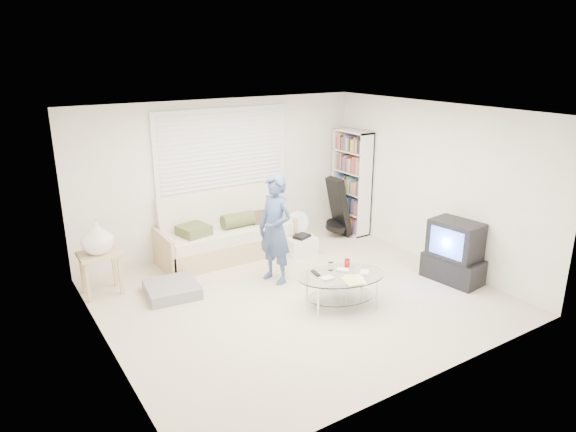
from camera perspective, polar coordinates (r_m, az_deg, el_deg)
ground at (r=7.11m, az=1.15°, el=-8.98°), size 5.00×5.00×0.00m
room_shell at (r=6.93m, az=-0.98°, el=4.67°), size 5.02×4.52×2.51m
window_blinds at (r=8.43m, az=-7.19°, el=6.35°), size 2.32×0.08×1.62m
futon_sofa at (r=8.40m, az=-6.91°, el=-2.18°), size 2.19×0.88×1.07m
grey_floor_pillow at (r=7.33m, az=-12.76°, el=-7.94°), size 0.77×0.77×0.16m
side_table at (r=7.35m, az=-20.43°, el=-2.55°), size 0.54×0.43×1.06m
bookshelf at (r=9.42m, az=7.06°, el=3.75°), size 0.30×0.79×1.88m
guitar_case at (r=9.23m, az=5.62°, el=0.56°), size 0.42×0.40×1.08m
floor_fan at (r=8.66m, az=1.02°, el=-1.19°), size 0.40×0.27×0.66m
storage_bin at (r=8.49m, az=1.53°, el=-3.28°), size 0.50×0.38×0.33m
tv_unit at (r=7.80m, az=17.97°, el=-3.85°), size 0.54×0.88×0.91m
coffee_table at (r=6.79m, az=6.00°, el=-7.18°), size 1.33×1.04×0.55m
standing_person at (r=7.30m, az=-1.42°, el=-1.51°), size 0.52×0.66×1.58m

